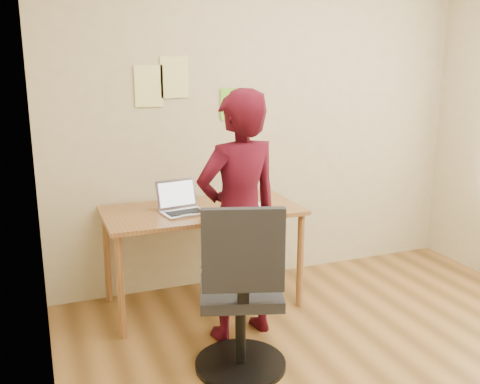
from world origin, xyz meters
name	(u,v)px	position (x,y,z in m)	size (l,w,h in m)	color
room	(406,148)	(0.00, 0.00, 1.35)	(3.58, 3.58, 2.78)	brown
desk	(202,220)	(-0.65, 1.38, 0.65)	(1.40, 0.70, 0.74)	#946233
laptop	(181,205)	(-0.81, 1.35, 0.79)	(0.34, 0.31, 0.22)	#BABAC2
paper_sheet	(252,206)	(-0.29, 1.31, 0.74)	(0.21, 0.29, 0.00)	white
phone	(235,213)	(-0.48, 1.17, 0.75)	(0.11, 0.14, 0.01)	black
wall_note_left	(149,86)	(-0.92, 1.74, 1.60)	(0.21, 0.00, 0.30)	#F3EE91
wall_note_mid	(174,77)	(-0.73, 1.74, 1.66)	(0.21, 0.00, 0.30)	#F3EE91
wall_note_right	(232,104)	(-0.28, 1.74, 1.45)	(0.18, 0.00, 0.24)	#76D12F
office_chair	(241,303)	(-0.73, 0.42, 0.45)	(0.58, 0.59, 1.04)	black
person	(239,217)	(-0.57, 0.86, 0.81)	(0.59, 0.39, 1.62)	#3D0813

